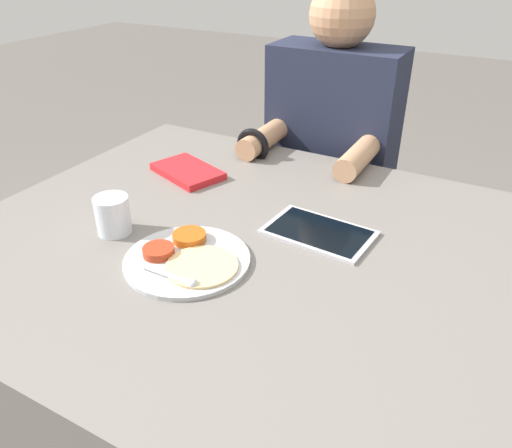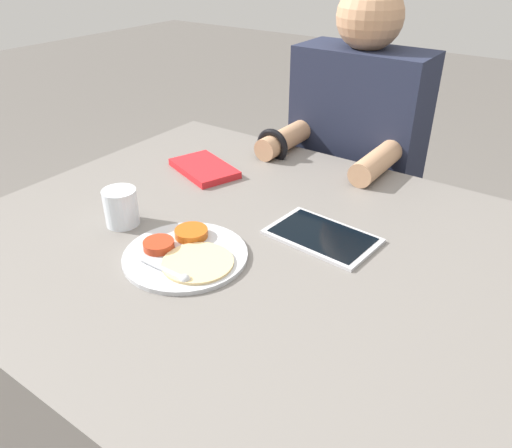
% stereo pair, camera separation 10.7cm
% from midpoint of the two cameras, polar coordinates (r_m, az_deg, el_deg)
% --- Properties ---
extents(ground_plane, '(12.00, 12.00, 0.00)m').
position_cam_midpoint_polar(ground_plane, '(1.63, -3.25, -23.38)').
color(ground_plane, '#605B56').
extents(dining_table, '(1.28, 1.09, 0.71)m').
position_cam_midpoint_polar(dining_table, '(1.36, -3.70, -14.47)').
color(dining_table, slate).
rests_on(dining_table, ground_plane).
extents(thali_tray, '(0.27, 0.27, 0.03)m').
position_cam_midpoint_polar(thali_tray, '(1.07, -10.78, -3.95)').
color(thali_tray, '#B7BABF').
rests_on(thali_tray, dining_table).
extents(red_notebook, '(0.24, 0.19, 0.02)m').
position_cam_midpoint_polar(red_notebook, '(1.46, -9.93, 5.85)').
color(red_notebook, silver).
rests_on(red_notebook, dining_table).
extents(tablet_device, '(0.25, 0.17, 0.01)m').
position_cam_midpoint_polar(tablet_device, '(1.15, 4.58, -1.03)').
color(tablet_device, '#B7B7BC').
rests_on(tablet_device, dining_table).
extents(person_diner, '(0.42, 0.43, 1.20)m').
position_cam_midpoint_polar(person_diner, '(1.78, 6.56, 5.24)').
color(person_diner, black).
rests_on(person_diner, ground_plane).
extents(drinking_glass, '(0.08, 0.08, 0.09)m').
position_cam_midpoint_polar(drinking_glass, '(1.20, -18.54, 0.91)').
color(drinking_glass, silver).
rests_on(drinking_glass, dining_table).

